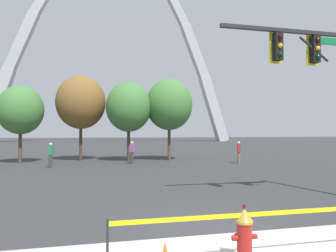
# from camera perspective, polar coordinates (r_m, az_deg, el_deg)

# --- Properties ---
(ground_plane) EXTENTS (240.00, 240.00, 0.00)m
(ground_plane) POSITION_cam_1_polar(r_m,az_deg,el_deg) (7.25, 9.42, -19.31)
(ground_plane) COLOR #333335
(fire_hydrant) EXTENTS (0.46, 0.48, 0.99)m
(fire_hydrant) POSITION_cam_1_polar(r_m,az_deg,el_deg) (5.71, 14.35, -19.43)
(fire_hydrant) COLOR #5E0F0D
(fire_hydrant) RESTS_ON ground
(caution_tape_barrier) EXTENTS (5.28, 0.04, 0.89)m
(caution_tape_barrier) POSITION_cam_1_polar(r_m,az_deg,el_deg) (5.76, 16.98, -17.66)
(caution_tape_barrier) COLOR #232326
(caution_tape_barrier) RESTS_ON ground
(traffic_signal_gantry) EXTENTS (5.02, 0.44, 6.00)m
(traffic_signal_gantry) POSITION_cam_1_polar(r_m,az_deg,el_deg) (11.46, 27.33, 8.05)
(traffic_signal_gantry) COLOR #232326
(traffic_signal_gantry) RESTS_ON ground
(monument_arch) EXTENTS (56.74, 2.39, 48.63)m
(monument_arch) POSITION_cam_1_polar(r_m,az_deg,el_deg) (72.98, -10.37, 14.12)
(monument_arch) COLOR #B2B5BC
(monument_arch) RESTS_ON ground
(tree_far_left) EXTENTS (3.24, 3.24, 5.66)m
(tree_far_left) POSITION_cam_1_polar(r_m,az_deg,el_deg) (24.33, -26.34, 2.74)
(tree_far_left) COLOR brown
(tree_far_left) RESTS_ON ground
(tree_left_mid) EXTENTS (3.87, 3.87, 6.77)m
(tree_left_mid) POSITION_cam_1_polar(r_m,az_deg,el_deg) (24.80, -16.30, 4.35)
(tree_left_mid) COLOR #473323
(tree_left_mid) RESTS_ON ground
(tree_center_left) EXTENTS (3.52, 3.52, 6.15)m
(tree_center_left) POSITION_cam_1_polar(r_m,az_deg,el_deg) (23.50, -7.52, 3.58)
(tree_center_left) COLOR #473323
(tree_center_left) RESTS_ON ground
(tree_center_right) EXTENTS (3.73, 3.73, 6.52)m
(tree_center_right) POSITION_cam_1_polar(r_m,az_deg,el_deg) (24.00, 0.23, 4.09)
(tree_center_right) COLOR brown
(tree_center_right) RESTS_ON ground
(pedestrian_walking_left) EXTENTS (0.29, 0.38, 1.59)m
(pedestrian_walking_left) POSITION_cam_1_polar(r_m,az_deg,el_deg) (22.21, 13.37, -4.88)
(pedestrian_walking_left) COLOR brown
(pedestrian_walking_left) RESTS_ON ground
(pedestrian_standing_center) EXTENTS (0.39, 0.37, 1.59)m
(pedestrian_standing_center) POSITION_cam_1_polar(r_m,az_deg,el_deg) (21.50, -6.90, -5.02)
(pedestrian_standing_center) COLOR #38383D
(pedestrian_standing_center) RESTS_ON ground
(pedestrian_walking_right) EXTENTS (0.37, 0.27, 1.59)m
(pedestrian_walking_right) POSITION_cam_1_polar(r_m,az_deg,el_deg) (20.33, -21.51, -5.17)
(pedestrian_walking_right) COLOR #38383D
(pedestrian_walking_right) RESTS_ON ground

